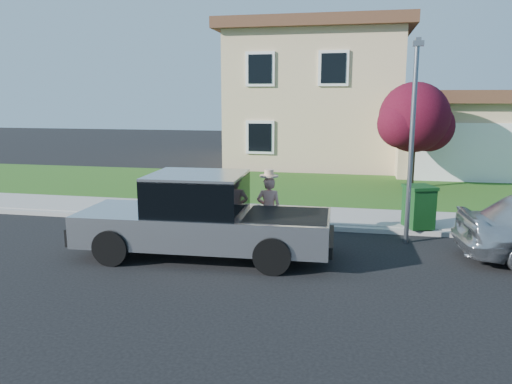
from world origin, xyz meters
TOP-DOWN VIEW (x-y plane):
  - ground at (0.00, 0.00)m, footprint 80.00×80.00m
  - curb at (1.00, 2.90)m, footprint 40.00×0.20m
  - sidewalk at (1.00, 4.00)m, footprint 40.00×2.00m
  - lawn at (1.00, 8.50)m, footprint 40.00×7.00m
  - house at (1.31, 16.38)m, footprint 14.00×11.30m
  - pickup_truck at (-1.01, 0.20)m, footprint 5.55×2.15m
  - woman at (0.19, 1.43)m, footprint 0.59×0.43m
  - ornamental_tree at (4.15, 9.20)m, footprint 2.79×2.52m
  - trash_bin at (3.72, 3.10)m, footprint 0.87×0.93m
  - street_lamp at (3.36, 2.10)m, footprint 0.24×0.60m

SIDE VIEW (x-z plane):
  - ground at x=0.00m, z-range 0.00..0.00m
  - lawn at x=1.00m, z-range 0.00..0.10m
  - curb at x=1.00m, z-range 0.00..0.12m
  - sidewalk at x=1.00m, z-range 0.00..0.15m
  - trash_bin at x=3.72m, z-range 0.16..1.22m
  - woman at x=0.19m, z-range -0.05..1.71m
  - pickup_truck at x=-1.01m, z-range -0.06..1.74m
  - ornamental_tree at x=4.15m, z-range 0.63..4.46m
  - street_lamp at x=3.36m, z-range 0.32..4.95m
  - house at x=1.31m, z-range -0.26..6.59m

